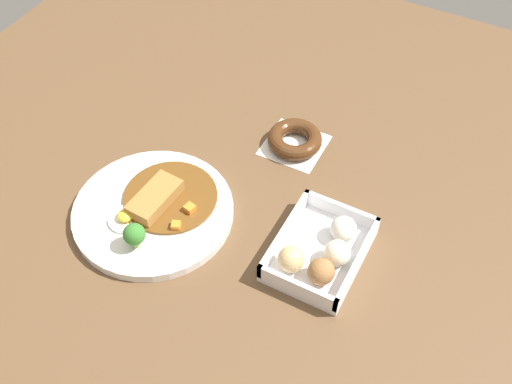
# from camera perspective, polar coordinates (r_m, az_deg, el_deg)

# --- Properties ---
(ground_plane) EXTENTS (1.60, 1.60, 0.00)m
(ground_plane) POSITION_cam_1_polar(r_m,az_deg,el_deg) (1.13, -0.51, -2.10)
(ground_plane) COLOR brown
(curry_plate) EXTENTS (0.29, 0.29, 0.07)m
(curry_plate) POSITION_cam_1_polar(r_m,az_deg,el_deg) (1.13, -9.38, -1.67)
(curry_plate) COLOR white
(curry_plate) RESTS_ON ground_plane
(donut_box) EXTENTS (0.19, 0.14, 0.06)m
(donut_box) POSITION_cam_1_polar(r_m,az_deg,el_deg) (1.05, 6.04, -5.55)
(donut_box) COLOR white
(donut_box) RESTS_ON ground_plane
(chocolate_ring_donut) EXTENTS (0.12, 0.12, 0.03)m
(chocolate_ring_donut) POSITION_cam_1_polar(r_m,az_deg,el_deg) (1.24, 3.60, 4.84)
(chocolate_ring_donut) COLOR white
(chocolate_ring_donut) RESTS_ON ground_plane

